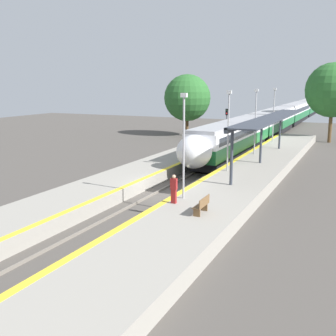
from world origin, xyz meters
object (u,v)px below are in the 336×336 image
lamppost_mid (228,126)px  lamppost_far (255,118)px  lamppost_farthest (274,112)px  person_waiting (174,189)px  train (285,116)px  lamppost_near (184,140)px  platform_bench (202,205)px  railway_signal (226,125)px

lamppost_mid → lamppost_far: same height
lamppost_farthest → person_waiting: bearing=-90.2°
train → lamppost_mid: (2.60, -40.26, 2.16)m
train → lamppost_near: bearing=-87.0°
platform_bench → lamppost_farthest: size_ratio=0.24×
train → lamppost_mid: bearing=-86.3°
railway_signal → lamppost_mid: lamppost_mid is taller
person_waiting → lamppost_farthest: (0.08, 27.09, 2.58)m
person_waiting → lamppost_near: bearing=86.4°
person_waiting → railway_signal: bearing=100.6°
lamppost_near → lamppost_farthest: size_ratio=1.00×
lamppost_mid → lamppost_farthest: bearing=90.0°
lamppost_near → railway_signal: bearing=101.3°
lamppost_near → platform_bench: bearing=-49.1°
train → platform_bench: 51.45m
lamppost_mid → lamppost_far: 8.63m
railway_signal → lamppost_mid: size_ratio=0.76×
person_waiting → lamppost_farthest: bearing=89.8°
train → platform_bench: train is taller
person_waiting → lamppost_mid: (0.08, 9.82, 2.58)m
platform_bench → railway_signal: (-6.78, 26.04, 1.49)m
lamppost_mid → platform_bench: bearing=-79.5°
platform_bench → railway_signal: railway_signal is taller
lamppost_farthest → platform_bench: bearing=-85.9°
train → lamppost_near: size_ratio=13.89×
person_waiting → lamppost_mid: 10.16m
platform_bench → railway_signal: 26.95m
platform_bench → person_waiting: 2.44m
person_waiting → lamppost_near: 2.85m
lamppost_far → lamppost_near: bearing=-90.0°
person_waiting → lamppost_near: size_ratio=0.27×
train → lamppost_near: lamppost_near is taller
person_waiting → railway_signal: size_ratio=0.35×
lamppost_far → railway_signal: bearing=126.5°
railway_signal → lamppost_near: lamppost_near is taller
train → platform_bench: bearing=-84.8°
lamppost_mid → lamppost_farthest: size_ratio=1.00×
platform_bench → railway_signal: size_ratio=0.31×
train → railway_signal: 25.30m
lamppost_near → lamppost_mid: same height
lamppost_near → lamppost_mid: size_ratio=1.00×
person_waiting → platform_bench: bearing=-28.8°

